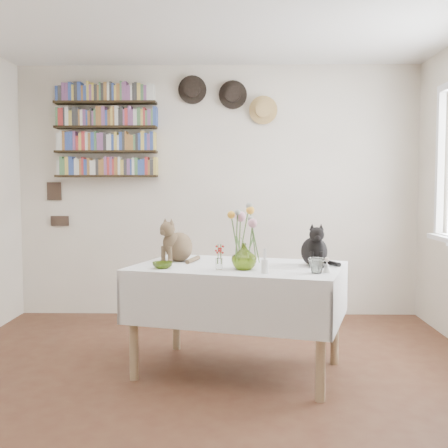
{
  "coord_description": "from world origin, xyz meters",
  "views": [
    {
      "loc": [
        0.18,
        -3.39,
        1.31
      ],
      "look_at": [
        0.1,
        0.38,
        1.05
      ],
      "focal_mm": 45.0,
      "sensor_mm": 36.0,
      "label": 1
    }
  ],
  "objects_px": {
    "tabby_cat": "(179,239)",
    "flower_vase": "(244,256)",
    "black_cat": "(314,244)",
    "bookshelf_unit": "(106,131)",
    "dining_table": "(239,292)"
  },
  "relations": [
    {
      "from": "dining_table",
      "to": "bookshelf_unit",
      "type": "bearing_deg",
      "value": 127.72
    },
    {
      "from": "dining_table",
      "to": "tabby_cat",
      "type": "height_order",
      "value": "tabby_cat"
    },
    {
      "from": "black_cat",
      "to": "flower_vase",
      "type": "height_order",
      "value": "black_cat"
    },
    {
      "from": "bookshelf_unit",
      "to": "black_cat",
      "type": "bearing_deg",
      "value": -42.36
    },
    {
      "from": "black_cat",
      "to": "flower_vase",
      "type": "bearing_deg",
      "value": -156.73
    },
    {
      "from": "dining_table",
      "to": "tabby_cat",
      "type": "xyz_separation_m",
      "value": [
        -0.44,
        0.21,
        0.35
      ]
    },
    {
      "from": "flower_vase",
      "to": "tabby_cat",
      "type": "bearing_deg",
      "value": 138.98
    },
    {
      "from": "dining_table",
      "to": "flower_vase",
      "type": "xyz_separation_m",
      "value": [
        0.03,
        -0.19,
        0.27
      ]
    },
    {
      "from": "bookshelf_unit",
      "to": "dining_table",
      "type": "bearing_deg",
      "value": -52.28
    },
    {
      "from": "flower_vase",
      "to": "bookshelf_unit",
      "type": "distance_m",
      "value": 2.51
    },
    {
      "from": "black_cat",
      "to": "bookshelf_unit",
      "type": "bearing_deg",
      "value": 137.61
    },
    {
      "from": "dining_table",
      "to": "black_cat",
      "type": "height_order",
      "value": "black_cat"
    },
    {
      "from": "tabby_cat",
      "to": "flower_vase",
      "type": "relative_size",
      "value": 1.87
    },
    {
      "from": "bookshelf_unit",
      "to": "flower_vase",
      "type": "bearing_deg",
      "value": -54.56
    },
    {
      "from": "tabby_cat",
      "to": "flower_vase",
      "type": "xyz_separation_m",
      "value": [
        0.47,
        -0.41,
        -0.08
      ]
    }
  ]
}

